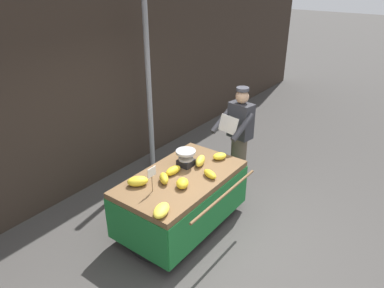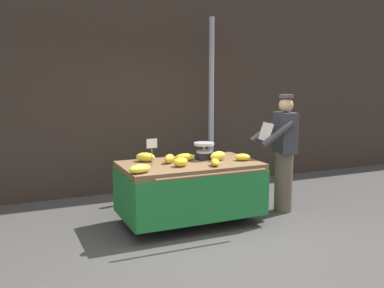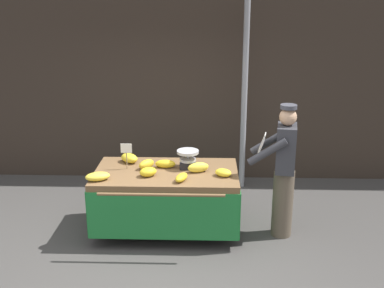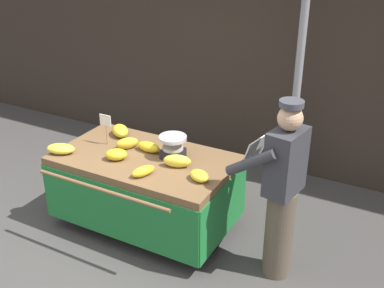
% 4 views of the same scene
% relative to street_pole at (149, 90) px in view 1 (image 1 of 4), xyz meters
% --- Properties ---
extents(ground_plane, '(60.00, 60.00, 0.00)m').
position_rel_street_pole_xyz_m(ground_plane, '(-1.16, -2.19, -1.48)').
color(ground_plane, '#423F3D').
extents(back_wall, '(16.00, 0.24, 3.89)m').
position_rel_street_pole_xyz_m(back_wall, '(-1.16, 0.51, 0.47)').
color(back_wall, '#332821').
rests_on(back_wall, ground).
extents(street_pole, '(0.09, 0.09, 2.96)m').
position_rel_street_pole_xyz_m(street_pole, '(0.00, 0.00, 0.00)').
color(street_pole, gray).
rests_on(street_pole, ground).
extents(banana_cart, '(1.83, 1.25, 0.84)m').
position_rel_street_pole_xyz_m(banana_cart, '(-1.08, -1.54, -0.87)').
color(banana_cart, brown).
rests_on(banana_cart, ground).
extents(weighing_scale, '(0.28, 0.28, 0.24)m').
position_rel_street_pole_xyz_m(weighing_scale, '(-0.81, -1.41, -0.53)').
color(weighing_scale, black).
rests_on(weighing_scale, banana_cart).
extents(price_sign, '(0.14, 0.01, 0.34)m').
position_rel_street_pole_xyz_m(price_sign, '(-1.58, -1.48, -0.40)').
color(price_sign, '#997A51').
rests_on(price_sign, banana_cart).
extents(banana_bunch_0, '(0.31, 0.30, 0.12)m').
position_rel_street_pole_xyz_m(banana_bunch_0, '(-1.59, -1.23, -0.58)').
color(banana_bunch_0, yellow).
rests_on(banana_bunch_0, banana_cart).
extents(banana_bunch_1, '(0.27, 0.25, 0.11)m').
position_rel_street_pole_xyz_m(banana_bunch_1, '(-1.28, -1.72, -0.59)').
color(banana_bunch_1, gold).
rests_on(banana_bunch_1, banana_cart).
extents(banana_bunch_2, '(0.27, 0.14, 0.11)m').
position_rel_street_pole_xyz_m(banana_bunch_2, '(-1.10, -1.42, -0.59)').
color(banana_bunch_2, gold).
rests_on(banana_bunch_2, banana_cart).
extents(banana_bunch_3, '(0.33, 0.26, 0.10)m').
position_rel_street_pole_xyz_m(banana_bunch_3, '(-1.87, -1.88, -0.59)').
color(banana_bunch_3, yellow).
rests_on(banana_bunch_3, banana_cart).
extents(banana_bunch_4, '(0.25, 0.23, 0.09)m').
position_rel_street_pole_xyz_m(banana_bunch_4, '(-0.36, -1.69, -0.60)').
color(banana_bunch_4, yellow).
rests_on(banana_bunch_4, banana_cart).
extents(banana_bunch_5, '(0.19, 0.27, 0.09)m').
position_rel_street_pole_xyz_m(banana_bunch_5, '(-0.87, -1.86, -0.60)').
color(banana_bunch_5, gold).
rests_on(banana_bunch_5, banana_cart).
extents(banana_bunch_6, '(0.24, 0.25, 0.12)m').
position_rel_street_pole_xyz_m(banana_bunch_6, '(-1.34, -1.46, -0.59)').
color(banana_bunch_6, gold).
rests_on(banana_bunch_6, banana_cart).
extents(banana_bunch_7, '(0.29, 0.20, 0.13)m').
position_rel_street_pole_xyz_m(banana_bunch_7, '(-0.67, -1.57, -0.58)').
color(banana_bunch_7, yellow).
rests_on(banana_bunch_7, banana_cart).
extents(vendor_person, '(0.63, 0.58, 1.71)m').
position_rel_street_pole_xyz_m(vendor_person, '(0.38, -1.59, -0.61)').
color(vendor_person, brown).
rests_on(vendor_person, ground).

